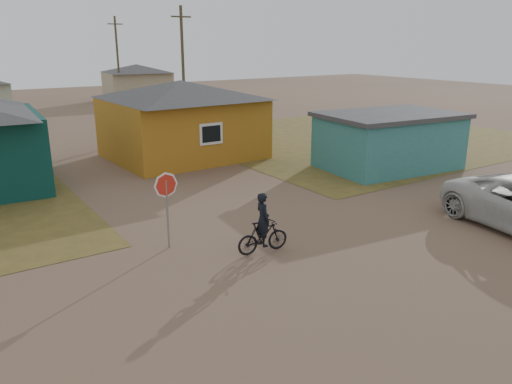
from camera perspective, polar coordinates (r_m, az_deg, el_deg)
ground at (r=13.78m, az=8.10°, el=-7.99°), size 120.00×120.00×0.00m
grass_ne at (r=32.12m, az=11.48°, el=6.18°), size 20.00×18.00×0.00m
house_yellow at (r=25.96m, az=-8.43°, el=8.34°), size 7.72×6.76×3.90m
shed_turquoise at (r=24.29m, az=14.91°, el=5.73°), size 6.71×4.93×2.60m
house_beige_east at (r=52.72m, az=-13.41°, el=12.13°), size 6.95×6.05×3.60m
utility_pole_near at (r=34.67m, az=-8.34°, el=13.98°), size 1.40×0.20×8.00m
utility_pole_far at (r=49.88m, az=-15.51°, el=14.37°), size 1.40×0.20×8.00m
stop_sign at (r=14.24m, az=-10.22°, el=-0.04°), size 0.72×0.26×2.26m
cyclist at (r=14.04m, az=0.79°, el=-4.48°), size 1.60×0.61×1.77m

